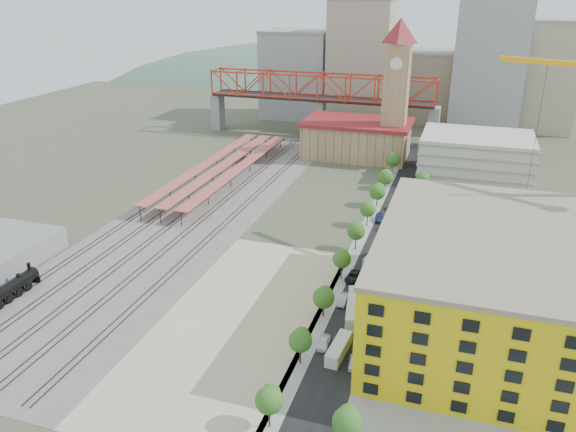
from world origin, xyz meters
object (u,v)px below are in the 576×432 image
(clock_tower, at_px, (397,78))
(site_trailer_c, at_px, (357,303))
(site_trailer_d, at_px, (375,258))
(car_0, at_px, (324,343))
(locomotive, at_px, (0,296))
(site_trailer_b, at_px, (353,312))
(construction_building, at_px, (507,285))
(site_trailer_a, at_px, (339,349))

(clock_tower, relative_size, site_trailer_c, 5.77)
(site_trailer_d, height_order, car_0, site_trailer_d)
(locomotive, xyz_separation_m, site_trailer_b, (66.00, 16.47, -0.75))
(site_trailer_b, bearing_deg, construction_building, -0.02)
(site_trailer_c, height_order, site_trailer_d, site_trailer_c)
(construction_building, bearing_deg, site_trailer_d, 142.62)
(site_trailer_a, relative_size, site_trailer_d, 0.95)
(site_trailer_b, bearing_deg, site_trailer_a, -98.87)
(site_trailer_d, bearing_deg, locomotive, -136.32)
(construction_building, relative_size, site_trailer_a, 5.92)
(site_trailer_d, xyz_separation_m, car_0, (-3.00, -34.18, -0.45))
(locomotive, distance_m, car_0, 63.32)
(construction_building, distance_m, site_trailer_b, 27.53)
(clock_tower, distance_m, site_trailer_d, 85.09)
(site_trailer_a, xyz_separation_m, site_trailer_c, (0.00, 15.47, 0.06))
(site_trailer_c, bearing_deg, site_trailer_b, -108.27)
(construction_building, xyz_separation_m, site_trailer_a, (-26.00, -15.76, -8.24))
(clock_tower, height_order, site_trailer_b, clock_tower)
(site_trailer_c, bearing_deg, clock_tower, 76.29)
(construction_building, bearing_deg, car_0, -153.72)
(site_trailer_c, bearing_deg, site_trailer_d, 71.73)
(site_trailer_a, xyz_separation_m, site_trailer_b, (0.00, 11.71, 0.14))
(site_trailer_c, relative_size, car_0, 1.98)
(site_trailer_a, height_order, site_trailer_c, site_trailer_c)
(construction_building, distance_m, locomotive, 94.55)
(locomotive, relative_size, site_trailer_c, 2.46)
(clock_tower, distance_m, site_trailer_c, 104.29)
(locomotive, xyz_separation_m, site_trailer_a, (66.00, 4.76, -0.89))
(clock_tower, height_order, site_trailer_c, clock_tower)
(clock_tower, xyz_separation_m, car_0, (5.00, -114.31, -27.92))
(site_trailer_a, xyz_separation_m, car_0, (-3.00, 1.45, -0.39))
(site_trailer_b, bearing_deg, locomotive, -174.86)
(construction_building, bearing_deg, clock_tower, 108.78)
(locomotive, xyz_separation_m, car_0, (63.00, 6.20, -1.29))
(site_trailer_c, bearing_deg, locomotive, 178.77)
(clock_tower, height_order, locomotive, clock_tower)
(site_trailer_d, bearing_deg, site_trailer_a, -77.78)
(locomotive, height_order, site_trailer_d, locomotive)
(site_trailer_b, distance_m, car_0, 10.71)
(locomotive, distance_m, site_trailer_c, 69.04)
(site_trailer_b, height_order, car_0, site_trailer_b)
(clock_tower, distance_m, site_trailer_a, 119.25)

